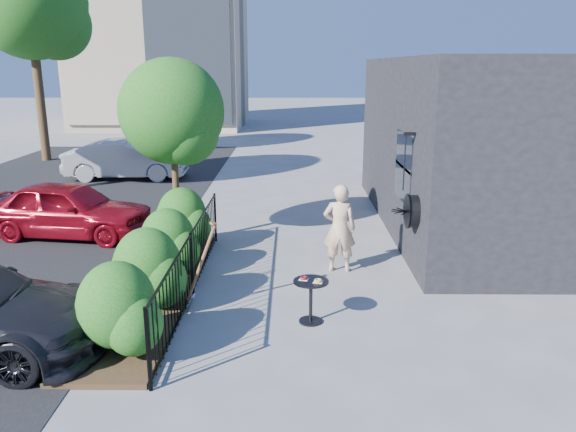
{
  "coord_description": "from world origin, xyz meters",
  "views": [
    {
      "loc": [
        0.22,
        -9.02,
        3.83
      ],
      "look_at": [
        0.14,
        0.73,
        1.2
      ],
      "focal_mm": 35.0,
      "sensor_mm": 36.0,
      "label": 1
    }
  ],
  "objects_px": {
    "cafe_table": "(311,293)",
    "car_silver": "(126,160)",
    "car_red": "(68,209)",
    "woman": "(340,228)",
    "shovel": "(199,271)",
    "patio_tree": "(175,118)",
    "street_tree_far": "(31,9)"
  },
  "relations": [
    {
      "from": "car_red",
      "to": "cafe_table",
      "type": "bearing_deg",
      "value": -121.09
    },
    {
      "from": "shovel",
      "to": "car_red",
      "type": "relative_size",
      "value": 0.4
    },
    {
      "from": "street_tree_far",
      "to": "car_silver",
      "type": "relative_size",
      "value": 2.02
    },
    {
      "from": "street_tree_far",
      "to": "shovel",
      "type": "bearing_deg",
      "value": -59.3
    },
    {
      "from": "patio_tree",
      "to": "cafe_table",
      "type": "distance_m",
      "value": 5.25
    },
    {
      "from": "woman",
      "to": "car_red",
      "type": "distance_m",
      "value": 6.4
    },
    {
      "from": "patio_tree",
      "to": "cafe_table",
      "type": "height_order",
      "value": "patio_tree"
    },
    {
      "from": "cafe_table",
      "to": "shovel",
      "type": "distance_m",
      "value": 1.83
    },
    {
      "from": "patio_tree",
      "to": "shovel",
      "type": "height_order",
      "value": "patio_tree"
    },
    {
      "from": "shovel",
      "to": "car_silver",
      "type": "bearing_deg",
      "value": 111.61
    },
    {
      "from": "street_tree_far",
      "to": "woman",
      "type": "distance_m",
      "value": 17.65
    },
    {
      "from": "car_silver",
      "to": "patio_tree",
      "type": "bearing_deg",
      "value": -157.96
    },
    {
      "from": "car_red",
      "to": "patio_tree",
      "type": "bearing_deg",
      "value": -94.0
    },
    {
      "from": "street_tree_far",
      "to": "woman",
      "type": "relative_size",
      "value": 4.88
    },
    {
      "from": "street_tree_far",
      "to": "cafe_table",
      "type": "distance_m",
      "value": 19.11
    },
    {
      "from": "woman",
      "to": "car_silver",
      "type": "relative_size",
      "value": 0.41
    },
    {
      "from": "cafe_table",
      "to": "car_silver",
      "type": "distance_m",
      "value": 12.72
    },
    {
      "from": "patio_tree",
      "to": "car_red",
      "type": "distance_m",
      "value": 3.46
    },
    {
      "from": "woman",
      "to": "shovel",
      "type": "relative_size",
      "value": 1.12
    },
    {
      "from": "street_tree_far",
      "to": "woman",
      "type": "bearing_deg",
      "value": -49.22
    },
    {
      "from": "woman",
      "to": "car_red",
      "type": "xyz_separation_m",
      "value": [
        -6.01,
        2.18,
        -0.2
      ]
    },
    {
      "from": "patio_tree",
      "to": "shovel",
      "type": "relative_size",
      "value": 2.6
    },
    {
      "from": "cafe_table",
      "to": "car_red",
      "type": "xyz_separation_m",
      "value": [
        -5.41,
        4.43,
        0.17
      ]
    },
    {
      "from": "cafe_table",
      "to": "car_silver",
      "type": "height_order",
      "value": "car_silver"
    },
    {
      "from": "woman",
      "to": "shovel",
      "type": "height_order",
      "value": "woman"
    },
    {
      "from": "patio_tree",
      "to": "woman",
      "type": "xyz_separation_m",
      "value": [
        3.35,
        -1.6,
        -1.92
      ]
    },
    {
      "from": "street_tree_far",
      "to": "shovel",
      "type": "height_order",
      "value": "street_tree_far"
    },
    {
      "from": "woman",
      "to": "car_silver",
      "type": "bearing_deg",
      "value": -48.85
    },
    {
      "from": "cafe_table",
      "to": "car_silver",
      "type": "xyz_separation_m",
      "value": [
        -6.02,
        11.2,
        0.2
      ]
    },
    {
      "from": "shovel",
      "to": "woman",
      "type": "bearing_deg",
      "value": 37.34
    },
    {
      "from": "cafe_table",
      "to": "car_red",
      "type": "distance_m",
      "value": 6.99
    },
    {
      "from": "cafe_table",
      "to": "woman",
      "type": "bearing_deg",
      "value": 74.87
    }
  ]
}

